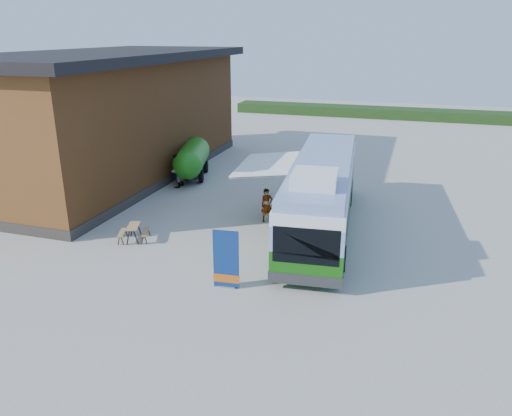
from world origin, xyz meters
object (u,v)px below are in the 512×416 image
(banner, at_px, (226,265))
(person_a, at_px, (267,205))
(slurry_tanker, at_px, (192,158))
(bus, at_px, (322,192))
(picnic_table, at_px, (134,229))
(person_b, at_px, (177,171))

(banner, height_order, person_a, banner)
(banner, height_order, slurry_tanker, banner)
(bus, relative_size, person_a, 7.69)
(banner, bearing_deg, picnic_table, 147.33)
(person_a, bearing_deg, banner, -122.52)
(banner, distance_m, person_b, 12.63)
(bus, height_order, banner, bus)
(person_b, distance_m, slurry_tanker, 2.19)
(person_a, bearing_deg, slurry_tanker, 101.17)
(banner, bearing_deg, person_a, 88.65)
(bus, xyz_separation_m, person_a, (-2.65, 0.31, -0.99))
(person_a, xyz_separation_m, slurry_tanker, (-6.58, 5.89, 0.43))
(picnic_table, bearing_deg, person_a, 18.87)
(bus, bearing_deg, picnic_table, -159.32)
(bus, height_order, picnic_table, bus)
(person_b, bearing_deg, banner, 40.35)
(bus, xyz_separation_m, picnic_table, (-7.46, -3.72, -1.28))
(banner, bearing_deg, slurry_tanker, 113.57)
(bus, bearing_deg, person_b, 150.64)
(bus, distance_m, person_a, 2.84)
(bus, bearing_deg, person_a, 167.59)
(banner, relative_size, slurry_tanker, 0.39)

